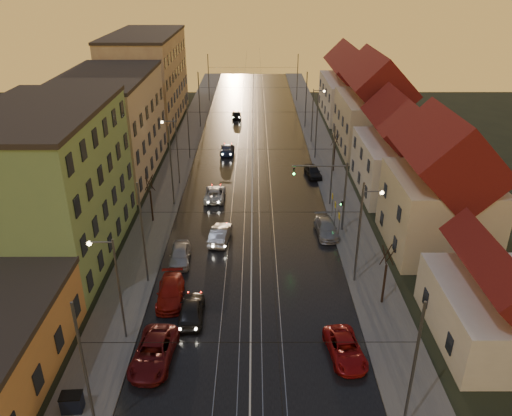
{
  "coord_description": "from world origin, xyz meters",
  "views": [
    {
      "loc": [
        0.3,
        -25.82,
        23.59
      ],
      "look_at": [
        0.42,
        17.12,
        2.95
      ],
      "focal_mm": 35.0,
      "sensor_mm": 36.0,
      "label": 1
    }
  ],
  "objects_px": {
    "street_lamp_1": "(363,224)",
    "dumpster": "(72,403)",
    "driving_car_0": "(191,309)",
    "driving_car_2": "(215,193)",
    "driving_car_4": "(236,115)",
    "parked_left_1": "(154,352)",
    "traffic_light_mast": "(335,188)",
    "parked_right_1": "(326,228)",
    "parked_left_3": "(180,255)",
    "driving_car_1": "(220,234)",
    "parked_right_0": "(345,349)",
    "street_lamp_3": "(315,110)",
    "parked_right_2": "(313,172)",
    "street_lamp_0": "(114,280)",
    "parked_left_2": "(170,292)",
    "street_lamp_2": "(174,146)",
    "driving_car_3": "(227,149)"
  },
  "relations": [
    {
      "from": "driving_car_0",
      "to": "parked_left_3",
      "type": "bearing_deg",
      "value": -77.37
    },
    {
      "from": "street_lamp_0",
      "to": "driving_car_4",
      "type": "bearing_deg",
      "value": 83.79
    },
    {
      "from": "parked_left_1",
      "to": "parked_right_0",
      "type": "xyz_separation_m",
      "value": [
        12.74,
        0.4,
        -0.1
      ]
    },
    {
      "from": "parked_right_0",
      "to": "parked_left_2",
      "type": "bearing_deg",
      "value": 146.03
    },
    {
      "from": "driving_car_1",
      "to": "parked_left_1",
      "type": "distance_m",
      "value": 16.61
    },
    {
      "from": "street_lamp_0",
      "to": "parked_right_2",
      "type": "relative_size",
      "value": 1.95
    },
    {
      "from": "traffic_light_mast",
      "to": "driving_car_4",
      "type": "height_order",
      "value": "traffic_light_mast"
    },
    {
      "from": "street_lamp_3",
      "to": "parked_left_3",
      "type": "xyz_separation_m",
      "value": [
        -15.43,
        -33.79,
        -4.15
      ]
    },
    {
      "from": "street_lamp_1",
      "to": "street_lamp_2",
      "type": "height_order",
      "value": "same"
    },
    {
      "from": "parked_left_3",
      "to": "street_lamp_1",
      "type": "bearing_deg",
      "value": -11.11
    },
    {
      "from": "driving_car_2",
      "to": "driving_car_0",
      "type": "bearing_deg",
      "value": 89.95
    },
    {
      "from": "driving_car_0",
      "to": "driving_car_1",
      "type": "bearing_deg",
      "value": -97.97
    },
    {
      "from": "traffic_light_mast",
      "to": "parked_right_1",
      "type": "xyz_separation_m",
      "value": [
        -0.68,
        -0.74,
        -3.9
      ]
    },
    {
      "from": "street_lamp_1",
      "to": "dumpster",
      "type": "height_order",
      "value": "street_lamp_1"
    },
    {
      "from": "traffic_light_mast",
      "to": "driving_car_1",
      "type": "relative_size",
      "value": 1.57
    },
    {
      "from": "parked_left_1",
      "to": "parked_left_2",
      "type": "distance_m",
      "value": 6.84
    },
    {
      "from": "street_lamp_2",
      "to": "street_lamp_3",
      "type": "xyz_separation_m",
      "value": [
        18.21,
        16.0,
        0.0
      ]
    },
    {
      "from": "street_lamp_0",
      "to": "driving_car_4",
      "type": "relative_size",
      "value": 2.09
    },
    {
      "from": "parked_left_3",
      "to": "dumpster",
      "type": "relative_size",
      "value": 3.62
    },
    {
      "from": "street_lamp_0",
      "to": "street_lamp_3",
      "type": "relative_size",
      "value": 1.0
    },
    {
      "from": "driving_car_0",
      "to": "driving_car_1",
      "type": "xyz_separation_m",
      "value": [
        1.43,
        11.65,
        -0.0
      ]
    },
    {
      "from": "driving_car_4",
      "to": "street_lamp_0",
      "type": "bearing_deg",
      "value": 78.45
    },
    {
      "from": "parked_right_0",
      "to": "street_lamp_3",
      "type": "bearing_deg",
      "value": 79.51
    },
    {
      "from": "traffic_light_mast",
      "to": "parked_left_2",
      "type": "bearing_deg",
      "value": -141.34
    },
    {
      "from": "street_lamp_1",
      "to": "parked_left_3",
      "type": "relative_size",
      "value": 1.84
    },
    {
      "from": "driving_car_1",
      "to": "driving_car_0",
      "type": "bearing_deg",
      "value": 90.86
    },
    {
      "from": "traffic_light_mast",
      "to": "driving_car_2",
      "type": "height_order",
      "value": "traffic_light_mast"
    },
    {
      "from": "street_lamp_1",
      "to": "driving_car_2",
      "type": "relative_size",
      "value": 1.66
    },
    {
      "from": "parked_left_3",
      "to": "street_lamp_3",
      "type": "bearing_deg",
      "value": 62.48
    },
    {
      "from": "driving_car_4",
      "to": "parked_left_1",
      "type": "height_order",
      "value": "parked_left_1"
    },
    {
      "from": "driving_car_1",
      "to": "parked_right_0",
      "type": "height_order",
      "value": "driving_car_1"
    },
    {
      "from": "street_lamp_0",
      "to": "driving_car_2",
      "type": "bearing_deg",
      "value": 78.32
    },
    {
      "from": "driving_car_3",
      "to": "driving_car_4",
      "type": "height_order",
      "value": "driving_car_3"
    },
    {
      "from": "street_lamp_3",
      "to": "parked_right_2",
      "type": "height_order",
      "value": "street_lamp_3"
    },
    {
      "from": "parked_left_1",
      "to": "parked_right_2",
      "type": "relative_size",
      "value": 1.3
    },
    {
      "from": "driving_car_3",
      "to": "parked_left_3",
      "type": "xyz_separation_m",
      "value": [
        -2.78,
        -28.84,
        0.08
      ]
    },
    {
      "from": "parked_right_1",
      "to": "street_lamp_3",
      "type": "bearing_deg",
      "value": 83.2
    },
    {
      "from": "driving_car_3",
      "to": "parked_left_3",
      "type": "relative_size",
      "value": 1.05
    },
    {
      "from": "traffic_light_mast",
      "to": "driving_car_0",
      "type": "xyz_separation_m",
      "value": [
        -12.42,
        -13.68,
        -3.84
      ]
    },
    {
      "from": "parked_left_3",
      "to": "dumpster",
      "type": "distance_m",
      "value": 17.18
    },
    {
      "from": "street_lamp_1",
      "to": "parked_left_3",
      "type": "xyz_separation_m",
      "value": [
        -15.43,
        2.21,
        -4.15
      ]
    },
    {
      "from": "traffic_light_mast",
      "to": "parked_right_2",
      "type": "bearing_deg",
      "value": 91.57
    },
    {
      "from": "driving_car_0",
      "to": "driving_car_4",
      "type": "bearing_deg",
      "value": -92.59
    },
    {
      "from": "street_lamp_0",
      "to": "driving_car_0",
      "type": "xyz_separation_m",
      "value": [
        4.68,
        2.32,
        -4.13
      ]
    },
    {
      "from": "parked_right_0",
      "to": "dumpster",
      "type": "height_order",
      "value": "parked_right_0"
    },
    {
      "from": "parked_left_3",
      "to": "parked_right_1",
      "type": "height_order",
      "value": "parked_left_3"
    },
    {
      "from": "driving_car_0",
      "to": "driving_car_2",
      "type": "bearing_deg",
      "value": -91.52
    },
    {
      "from": "street_lamp_1",
      "to": "driving_car_2",
      "type": "distance_m",
      "value": 20.99
    },
    {
      "from": "parked_left_3",
      "to": "street_lamp_0",
      "type": "bearing_deg",
      "value": -108.19
    },
    {
      "from": "driving_car_1",
      "to": "parked_right_2",
      "type": "height_order",
      "value": "driving_car_1"
    }
  ]
}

